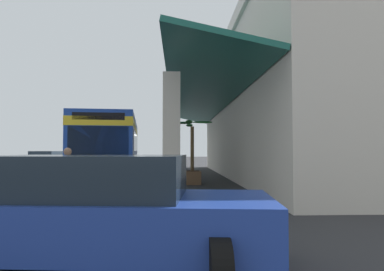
# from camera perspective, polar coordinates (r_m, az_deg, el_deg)

# --- Properties ---
(ground) EXTENTS (120.00, 120.00, 0.00)m
(ground) POSITION_cam_1_polar(r_m,az_deg,el_deg) (23.24, 9.18, -6.15)
(ground) COLOR #2D2D30
(curb_strip) EXTENTS (28.48, 0.50, 0.12)m
(curb_strip) POSITION_cam_1_polar(r_m,az_deg,el_deg) (20.17, -3.17, -6.59)
(curb_strip) COLOR #9E998E
(curb_strip) RESTS_ON ground
(plaza_building) EXTENTS (24.03, 16.76, 7.89)m
(plaza_building) POSITION_cam_1_polar(r_m,az_deg,el_deg) (22.33, 22.48, 3.99)
(plaza_building) COLOR beige
(plaza_building) RESTS_ON ground
(transit_bus) EXTENTS (11.40, 3.61, 3.34)m
(transit_bus) POSITION_cam_1_polar(r_m,az_deg,el_deg) (19.18, -12.92, -1.39)
(transit_bus) COLOR #193D9E
(transit_bus) RESTS_ON ground
(parked_sedan_blue) EXTENTS (2.72, 4.55, 1.47)m
(parked_sedan_blue) POSITION_cam_1_polar(r_m,az_deg,el_deg) (4.87, -14.74, -11.62)
(parked_sedan_blue) COLOR navy
(parked_sedan_blue) RESTS_ON ground
(parked_sedan_silver) EXTENTS (4.47, 2.14, 1.47)m
(parked_sedan_silver) POSITION_cam_1_polar(r_m,az_deg,el_deg) (26.69, -22.53, -3.90)
(parked_sedan_silver) COLOR #B2B5BA
(parked_sedan_silver) RESTS_ON ground
(pedestrian) EXTENTS (0.43, 0.55, 1.61)m
(pedestrian) POSITION_cam_1_polar(r_m,az_deg,el_deg) (10.40, -19.55, -5.81)
(pedestrian) COLOR #726651
(pedestrian) RESTS_ON ground
(potted_palm) EXTENTS (1.90, 1.68, 2.89)m
(potted_palm) POSITION_cam_1_polar(r_m,az_deg,el_deg) (15.94, 0.03, -5.22)
(potted_palm) COLOR brown
(potted_palm) RESTS_ON ground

